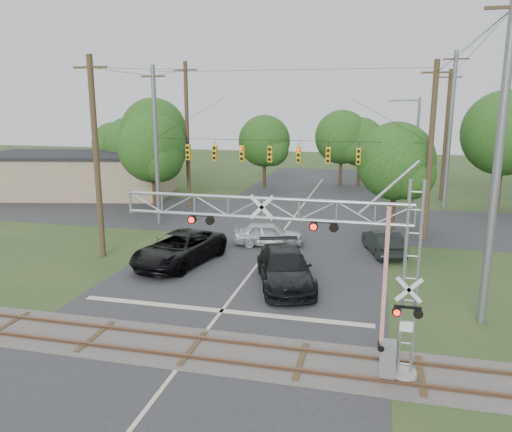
% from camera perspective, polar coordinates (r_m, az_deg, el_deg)
% --- Properties ---
extents(ground, '(160.00, 160.00, 0.00)m').
position_cam_1_polar(ground, '(17.48, -9.66, -17.72)').
color(ground, '#28431E').
rests_on(ground, ground).
extents(road_main, '(14.00, 90.00, 0.02)m').
position_cam_1_polar(road_main, '(26.09, -0.94, -6.99)').
color(road_main, '#28282B').
rests_on(road_main, ground).
extents(road_cross, '(90.00, 12.00, 0.02)m').
position_cam_1_polar(road_cross, '(39.26, 4.22, -0.27)').
color(road_cross, '#28282B').
rests_on(road_cross, ground).
extents(railroad_track, '(90.00, 3.20, 0.17)m').
position_cam_1_polar(railroad_track, '(19.08, -7.23, -14.76)').
color(railroad_track, '#4A4340').
rests_on(railroad_track, ground).
extents(crossing_gantry, '(9.95, 0.84, 6.58)m').
position_cam_1_polar(crossing_gantry, '(16.20, 7.07, -4.33)').
color(crossing_gantry, gray).
rests_on(crossing_gantry, ground).
extents(traffic_signal_span, '(19.34, 0.36, 11.50)m').
position_cam_1_polar(traffic_signal_span, '(34.33, 4.67, 7.43)').
color(traffic_signal_span, slate).
rests_on(traffic_signal_span, ground).
extents(pickup_black, '(4.26, 6.88, 1.78)m').
position_cam_1_polar(pickup_black, '(28.29, -8.75, -3.69)').
color(pickup_black, black).
rests_on(pickup_black, ground).
extents(car_dark, '(4.22, 6.55, 1.77)m').
position_cam_1_polar(car_dark, '(24.77, 3.32, -5.96)').
color(car_dark, black).
rests_on(car_dark, ground).
extents(sedan_silver, '(4.63, 2.56, 1.49)m').
position_cam_1_polar(sedan_silver, '(31.68, 1.46, -2.03)').
color(sedan_silver, '#B5B8BD').
rests_on(sedan_silver, ground).
extents(suv_dark, '(2.72, 4.70, 1.47)m').
position_cam_1_polar(suv_dark, '(30.78, 14.34, -2.90)').
color(suv_dark, black).
rests_on(suv_dark, ground).
extents(commercial_building, '(19.13, 12.54, 4.11)m').
position_cam_1_polar(commercial_building, '(52.04, -19.38, 4.54)').
color(commercial_building, tan).
rests_on(commercial_building, ground).
extents(streetlight, '(2.47, 0.26, 9.28)m').
position_cam_1_polar(streetlight, '(41.20, 17.58, 7.08)').
color(streetlight, slate).
rests_on(streetlight, ground).
extents(utility_poles, '(23.85, 28.23, 13.05)m').
position_cam_1_polar(utility_poles, '(36.18, 9.40, 8.52)').
color(utility_poles, '#40301D').
rests_on(utility_poles, ground).
extents(treeline, '(54.91, 25.02, 9.98)m').
position_cam_1_polar(treeline, '(47.72, 9.43, 8.55)').
color(treeline, '#392A1A').
rests_on(treeline, ground).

